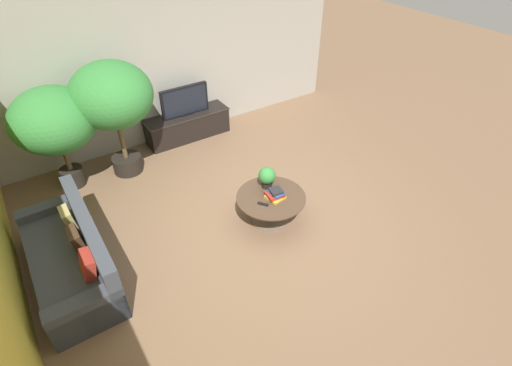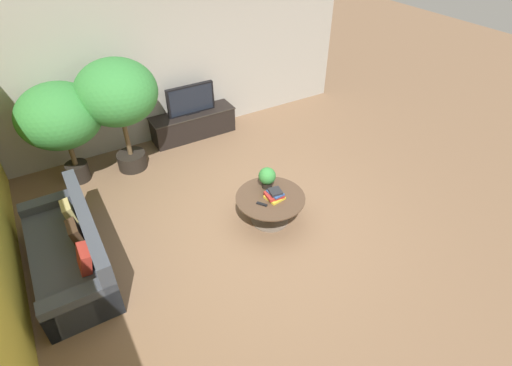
# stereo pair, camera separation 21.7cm
# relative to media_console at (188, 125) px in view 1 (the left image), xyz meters

# --- Properties ---
(ground_plane) EXTENTS (24.00, 24.00, 0.00)m
(ground_plane) POSITION_rel_media_console_xyz_m (-0.18, -2.94, -0.26)
(ground_plane) COLOR brown
(back_wall_stone) EXTENTS (7.40, 0.12, 3.00)m
(back_wall_stone) POSITION_rel_media_console_xyz_m (-0.18, 0.32, 1.24)
(back_wall_stone) COLOR #A39E93
(back_wall_stone) RESTS_ON ground
(media_console) EXTENTS (1.66, 0.50, 0.51)m
(media_console) POSITION_rel_media_console_xyz_m (0.00, 0.00, 0.00)
(media_console) COLOR black
(media_console) RESTS_ON ground
(television) EXTENTS (0.94, 0.13, 0.57)m
(television) POSITION_rel_media_console_xyz_m (0.00, -0.00, 0.52)
(television) COLOR black
(television) RESTS_ON media_console
(coffee_table) EXTENTS (1.02, 1.02, 0.45)m
(coffee_table) POSITION_rel_media_console_xyz_m (-0.03, -2.91, 0.05)
(coffee_table) COLOR #756656
(coffee_table) RESTS_ON ground
(couch_by_wall) EXTENTS (0.84, 2.08, 0.84)m
(couch_by_wall) POSITION_rel_media_console_xyz_m (-2.75, -2.37, 0.02)
(couch_by_wall) COLOR #3D424C
(couch_by_wall) RESTS_ON ground
(potted_palm_tall) EXTENTS (1.29, 1.29, 1.73)m
(potted_palm_tall) POSITION_rel_media_console_xyz_m (-2.30, -0.36, 0.93)
(potted_palm_tall) COLOR black
(potted_palm_tall) RESTS_ON ground
(potted_palm_corner) EXTENTS (1.30, 1.30, 1.98)m
(potted_palm_corner) POSITION_rel_media_console_xyz_m (-1.40, -0.47, 1.13)
(potted_palm_corner) COLOR black
(potted_palm_corner) RESTS_ON ground
(potted_plant_tabletop) EXTENTS (0.26, 0.26, 0.33)m
(potted_plant_tabletop) POSITION_rel_media_console_xyz_m (0.06, -2.68, 0.37)
(potted_plant_tabletop) COLOR black
(potted_plant_tabletop) RESTS_ON coffee_table
(book_stack) EXTENTS (0.26, 0.27, 0.14)m
(book_stack) POSITION_rel_media_console_xyz_m (0.01, -2.96, 0.25)
(book_stack) COLOR gold
(book_stack) RESTS_ON coffee_table
(remote_black) EXTENTS (0.12, 0.15, 0.02)m
(remote_black) POSITION_rel_media_console_xyz_m (-0.22, -2.99, 0.20)
(remote_black) COLOR black
(remote_black) RESTS_ON coffee_table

